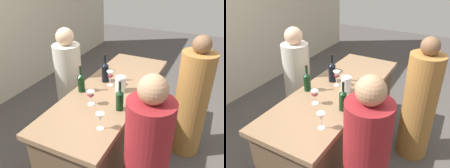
# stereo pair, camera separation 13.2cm
# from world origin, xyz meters

# --- Properties ---
(ground_plane) EXTENTS (12.00, 12.00, 0.00)m
(ground_plane) POSITION_xyz_m (0.00, 0.00, 0.00)
(ground_plane) COLOR #4C4744
(bar_counter) EXTENTS (2.00, 0.71, 0.91)m
(bar_counter) POSITION_xyz_m (0.00, 0.00, 0.46)
(bar_counter) COLOR brown
(bar_counter) RESTS_ON ground
(wine_bottle_leftmost_dark_green) EXTENTS (0.07, 0.07, 0.28)m
(wine_bottle_leftmost_dark_green) POSITION_xyz_m (-0.33, -0.23, 1.02)
(wine_bottle_leftmost_dark_green) COLOR black
(wine_bottle_leftmost_dark_green) RESTS_ON bar_counter
(wine_bottle_second_left_dark_green) EXTENTS (0.07, 0.07, 0.28)m
(wine_bottle_second_left_dark_green) POSITION_xyz_m (-0.19, 0.26, 1.02)
(wine_bottle_second_left_dark_green) COLOR black
(wine_bottle_second_left_dark_green) RESTS_ON bar_counter
(wine_bottle_center_near_black) EXTENTS (0.08, 0.08, 0.32)m
(wine_bottle_center_near_black) POSITION_xyz_m (0.11, 0.14, 1.04)
(wine_bottle_center_near_black) COLOR black
(wine_bottle_center_near_black) RESTS_ON bar_counter
(wine_glass_near_left) EXTENTS (0.07, 0.07, 0.15)m
(wine_glass_near_left) POSITION_xyz_m (-0.65, -0.20, 1.02)
(wine_glass_near_left) COLOR white
(wine_glass_near_left) RESTS_ON bar_counter
(wine_glass_near_center) EXTENTS (0.07, 0.07, 0.14)m
(wine_glass_near_center) POSITION_xyz_m (-0.37, 0.05, 1.01)
(wine_glass_near_center) COLOR white
(wine_glass_near_center) RESTS_ON bar_counter
(wine_glass_near_right) EXTENTS (0.08, 0.08, 0.17)m
(wine_glass_near_right) POSITION_xyz_m (0.05, 0.05, 1.03)
(wine_glass_near_right) COLOR white
(wine_glass_near_right) RESTS_ON bar_counter
(water_pitcher) EXTENTS (0.11, 0.11, 0.16)m
(water_pitcher) POSITION_xyz_m (-0.02, -0.10, 1.00)
(water_pitcher) COLOR silver
(water_pitcher) RESTS_ON bar_counter
(person_left_guest) EXTENTS (0.45, 0.45, 1.47)m
(person_left_guest) POSITION_xyz_m (0.47, -0.79, 0.67)
(person_left_guest) COLOR #9E6B33
(person_left_guest) RESTS_ON ground
(person_server_behind) EXTENTS (0.40, 0.40, 1.47)m
(person_server_behind) POSITION_xyz_m (0.12, 0.64, 0.68)
(person_server_behind) COLOR beige
(person_server_behind) RESTS_ON ground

